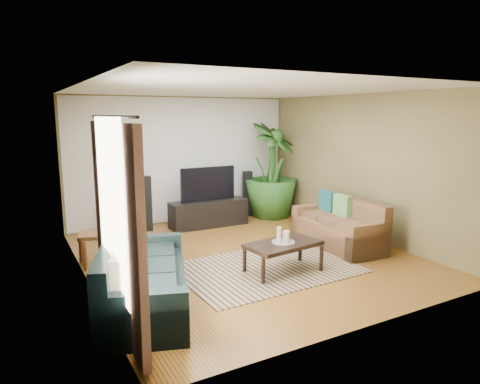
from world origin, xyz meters
TOP-DOWN VIEW (x-y plane):
  - floor at (0.00, 0.00)m, footprint 5.50×5.50m
  - ceiling at (0.00, 0.00)m, footprint 5.50×5.50m
  - wall_back at (0.00, 2.75)m, footprint 5.00×0.00m
  - wall_front at (0.00, -2.75)m, footprint 5.00×0.00m
  - wall_left at (-2.50, 0.00)m, footprint 0.00×5.50m
  - wall_right at (2.50, 0.00)m, footprint 0.00×5.50m
  - backwall_panel at (0.00, 2.74)m, footprint 4.90×0.00m
  - window_pane at (-2.48, -1.60)m, footprint 0.00×1.80m
  - curtain_near at (-2.43, -2.35)m, footprint 0.08×0.35m
  - curtain_far at (-2.43, -0.85)m, footprint 0.08×0.35m
  - curtain_rod at (-2.43, -1.60)m, footprint 0.03×1.90m
  - sofa_left at (-1.99, -1.02)m, footprint 1.62×2.41m
  - sofa_right at (1.70, -0.31)m, footprint 0.92×1.83m
  - area_rug at (-0.03, -0.67)m, footprint 2.67×1.92m
  - coffee_table at (0.13, -0.90)m, footprint 1.17×0.74m
  - candle_tray at (0.13, -0.90)m, footprint 0.34×0.34m
  - candle_tall at (0.07, -0.87)m, footprint 0.07×0.07m
  - candle_mid at (0.17, -0.94)m, footprint 0.07×0.07m
  - candle_short at (0.20, -0.84)m, footprint 0.07×0.07m
  - tv_stand at (0.27, 2.06)m, footprint 1.64×0.50m
  - television at (0.27, 2.08)m, footprint 1.20×0.07m
  - speaker_left at (-0.96, 2.37)m, footprint 0.23×0.25m
  - speaker_right at (1.46, 2.50)m, footprint 0.23×0.25m
  - potted_plant at (1.90, 2.15)m, footprint 1.66×1.66m
  - plant_pot at (1.90, 2.15)m, footprint 0.40×0.40m
  - pedestal at (-1.56, 2.50)m, footprint 0.42×0.42m
  - vase at (-1.56, 2.50)m, footprint 0.33×0.33m
  - side_table at (-2.25, 0.78)m, footprint 0.60×0.60m

SIDE VIEW (x-z plane):
  - floor at x=0.00m, z-range 0.00..0.00m
  - area_rug at x=-0.03m, z-range 0.00..0.01m
  - plant_pot at x=1.90m, z-range 0.00..0.31m
  - pedestal at x=-1.56m, z-range 0.00..0.36m
  - coffee_table at x=0.13m, z-range 0.00..0.45m
  - side_table at x=-2.25m, z-range 0.00..0.51m
  - tv_stand at x=0.27m, z-range 0.00..0.55m
  - sofa_left at x=-1.99m, z-range 0.00..0.85m
  - sofa_right at x=1.70m, z-range 0.00..0.85m
  - candle_tray at x=0.13m, z-range 0.45..0.47m
  - speaker_right at x=1.46m, z-range 0.00..1.03m
  - vase at x=-1.56m, z-range 0.30..0.76m
  - candle_short at x=0.20m, z-range 0.47..0.61m
  - candle_mid at x=0.17m, z-range 0.47..0.64m
  - speaker_left at x=-0.96m, z-range 0.00..1.11m
  - candle_tall at x=0.07m, z-range 0.47..0.69m
  - television at x=0.27m, z-range 0.55..1.25m
  - potted_plant at x=1.90m, z-range 0.00..2.14m
  - curtain_near at x=-2.43m, z-range 0.05..2.25m
  - curtain_far at x=-2.43m, z-range 0.05..2.25m
  - wall_left at x=-2.50m, z-range -1.40..4.10m
  - wall_right at x=2.50m, z-range -1.40..4.10m
  - wall_back at x=0.00m, z-range -1.15..3.85m
  - wall_front at x=0.00m, z-range -1.15..3.85m
  - backwall_panel at x=0.00m, z-range -1.10..3.80m
  - window_pane at x=-2.48m, z-range 0.50..2.30m
  - curtain_rod at x=-2.43m, z-range 2.28..2.31m
  - ceiling at x=0.00m, z-range 2.70..2.70m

